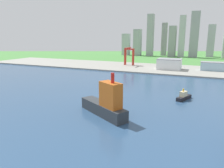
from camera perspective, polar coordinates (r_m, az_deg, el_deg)
ground_plane at (r=270.30m, az=3.73°, el=-1.34°), size 2400.00×2400.00×0.00m
water_bay at (r=216.91m, az=-1.73°, el=-4.85°), size 840.00×360.00×0.15m
industrial_pier at (r=450.26m, az=12.07°, el=4.24°), size 840.00×140.00×2.50m
container_barge at (r=174.82m, az=-1.72°, el=-5.42°), size 53.03×36.97×38.42m
tugboat_small at (r=235.16m, az=19.12°, el=-3.29°), size 14.33×24.05×12.46m
port_crane_red at (r=481.73m, az=4.70°, el=8.59°), size 21.74×36.89×40.70m
warehouse_main at (r=434.82m, az=15.49°, el=5.34°), size 46.24×37.11×21.10m
warehouse_annex at (r=447.59m, az=25.86°, el=4.44°), size 42.93×23.55×16.68m
distant_skyline at (r=757.13m, az=18.06°, el=11.68°), size 391.87×79.67×147.85m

